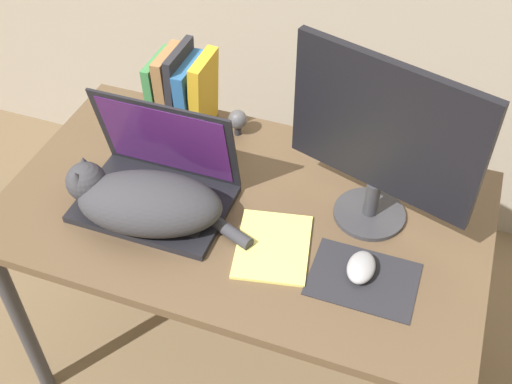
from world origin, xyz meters
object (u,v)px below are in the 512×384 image
(book_row, at_px, (183,91))
(notepad, at_px, (273,246))
(cat, at_px, (144,201))
(webcam, at_px, (238,120))
(laptop, at_px, (158,184))
(computer_mouse, at_px, (361,267))
(external_monitor, at_px, (383,139))

(book_row, bearing_deg, notepad, -43.22)
(cat, relative_size, webcam, 6.07)
(cat, height_order, book_row, book_row)
(notepad, xyz_separation_m, webcam, (-0.23, 0.38, 0.05))
(laptop, distance_m, computer_mouse, 0.55)
(external_monitor, xyz_separation_m, computer_mouse, (0.02, -0.19, -0.23))
(computer_mouse, xyz_separation_m, book_row, (-0.61, 0.38, 0.09))
(computer_mouse, relative_size, notepad, 0.39)
(notepad, relative_size, webcam, 3.12)
(external_monitor, xyz_separation_m, webcam, (-0.43, 0.19, -0.20))
(cat, xyz_separation_m, computer_mouse, (0.54, 0.02, -0.05))
(cat, xyz_separation_m, external_monitor, (0.52, 0.21, 0.18))
(computer_mouse, bearing_deg, external_monitor, 96.44)
(computer_mouse, bearing_deg, laptop, 173.04)
(external_monitor, relative_size, webcam, 5.72)
(notepad, bearing_deg, computer_mouse, -1.67)
(cat, relative_size, external_monitor, 1.06)
(external_monitor, xyz_separation_m, book_row, (-0.59, 0.19, -0.14))
(book_row, distance_m, notepad, 0.56)
(webcam, bearing_deg, computer_mouse, -40.35)
(external_monitor, height_order, book_row, external_monitor)
(computer_mouse, bearing_deg, webcam, 139.65)
(external_monitor, bearing_deg, webcam, 155.76)
(cat, distance_m, book_row, 0.41)
(cat, relative_size, book_row, 1.96)
(cat, height_order, webcam, cat)
(cat, bearing_deg, webcam, 77.73)
(laptop, xyz_separation_m, notepad, (0.33, -0.06, -0.05))
(laptop, relative_size, book_row, 1.53)
(cat, xyz_separation_m, book_row, (-0.08, 0.40, 0.04))
(computer_mouse, relative_size, book_row, 0.40)
(external_monitor, height_order, notepad, external_monitor)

